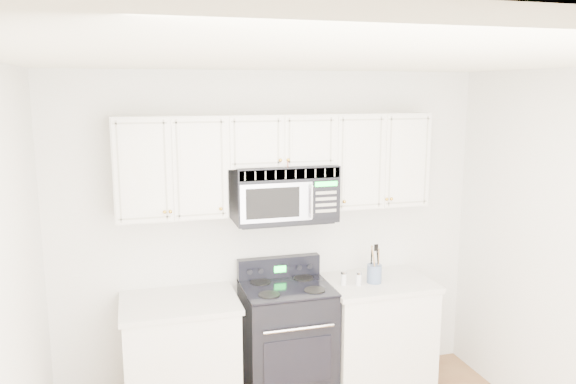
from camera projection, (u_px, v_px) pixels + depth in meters
name	position (u px, v px, depth m)	size (l,w,h in m)	color
room	(356.00, 314.00, 2.93)	(3.51, 3.51, 2.61)	#9A7245
base_cabinet_left	(181.00, 362.00, 4.24)	(0.86, 0.65, 0.92)	silver
base_cabinet_right	(376.00, 337.00, 4.67)	(0.86, 0.65, 0.92)	silver
range	(287.00, 340.00, 4.47)	(0.69, 0.63, 1.10)	black
upper_cabinets	(278.00, 158.00, 4.32)	(2.44, 0.37, 0.75)	silver
microwave	(284.00, 193.00, 4.34)	(0.79, 0.44, 0.43)	black
utensil_crock	(374.00, 273.00, 4.51)	(0.12, 0.12, 0.32)	#486586
shaker_salt	(359.00, 279.00, 4.45)	(0.05, 0.05, 0.11)	silver
shaker_pepper	(344.00, 278.00, 4.45)	(0.05, 0.05, 0.11)	silver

